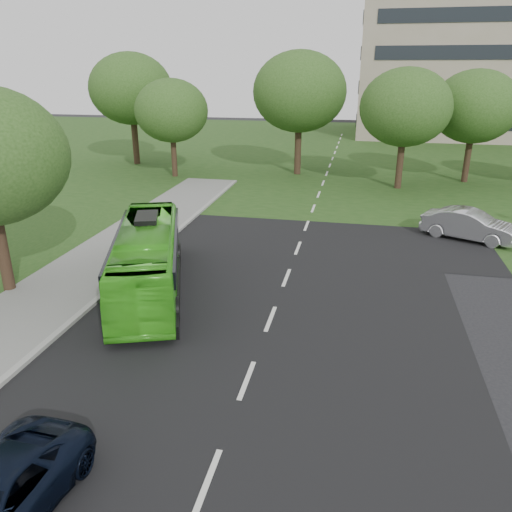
{
  "coord_description": "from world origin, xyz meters",
  "views": [
    {
      "loc": [
        2.88,
        -14.38,
        8.81
      ],
      "look_at": [
        -1.04,
        4.29,
        1.6
      ],
      "focal_mm": 35.0,
      "sensor_mm": 36.0,
      "label": 1
    }
  ],
  "objects_px": {
    "tree_park_f": "(131,89)",
    "tree_park_b": "(300,92)",
    "tree_park_d": "(475,107)",
    "tree_park_c": "(406,108)",
    "tree_park_a": "(171,111)",
    "bus": "(148,259)",
    "sedan": "(469,225)"
  },
  "relations": [
    {
      "from": "sedan",
      "to": "tree_park_b",
      "type": "bearing_deg",
      "value": 60.65
    },
    {
      "from": "tree_park_a",
      "to": "sedan",
      "type": "height_order",
      "value": "tree_park_a"
    },
    {
      "from": "tree_park_a",
      "to": "tree_park_c",
      "type": "height_order",
      "value": "tree_park_c"
    },
    {
      "from": "sedan",
      "to": "tree_park_a",
      "type": "bearing_deg",
      "value": 84.44
    },
    {
      "from": "tree_park_d",
      "to": "tree_park_f",
      "type": "distance_m",
      "value": 30.03
    },
    {
      "from": "tree_park_c",
      "to": "tree_park_b",
      "type": "bearing_deg",
      "value": 154.94
    },
    {
      "from": "tree_park_a",
      "to": "bus",
      "type": "xyz_separation_m",
      "value": [
        7.3,
        -22.55,
        -4.09
      ]
    },
    {
      "from": "tree_park_a",
      "to": "tree_park_b",
      "type": "height_order",
      "value": "tree_park_b"
    },
    {
      "from": "tree_park_d",
      "to": "sedan",
      "type": "height_order",
      "value": "tree_park_d"
    },
    {
      "from": "tree_park_b",
      "to": "sedan",
      "type": "bearing_deg",
      "value": -54.23
    },
    {
      "from": "tree_park_a",
      "to": "tree_park_d",
      "type": "xyz_separation_m",
      "value": [
        24.15,
        2.77,
        0.47
      ]
    },
    {
      "from": "tree_park_a",
      "to": "tree_park_f",
      "type": "height_order",
      "value": "tree_park_f"
    },
    {
      "from": "tree_park_a",
      "to": "tree_park_f",
      "type": "xyz_separation_m",
      "value": [
        -5.79,
        4.96,
        1.49
      ]
    },
    {
      "from": "tree_park_b",
      "to": "tree_park_d",
      "type": "xyz_separation_m",
      "value": [
        13.91,
        -0.41,
        -0.97
      ]
    },
    {
      "from": "tree_park_b",
      "to": "tree_park_f",
      "type": "distance_m",
      "value": 16.12
    },
    {
      "from": "tree_park_b",
      "to": "tree_park_c",
      "type": "bearing_deg",
      "value": -25.06
    },
    {
      "from": "tree_park_c",
      "to": "sedan",
      "type": "relative_size",
      "value": 1.81
    },
    {
      "from": "tree_park_d",
      "to": "bus",
      "type": "xyz_separation_m",
      "value": [
        -16.85,
        -25.32,
        -4.57
      ]
    },
    {
      "from": "tree_park_f",
      "to": "bus",
      "type": "distance_m",
      "value": 30.97
    },
    {
      "from": "tree_park_b",
      "to": "tree_park_f",
      "type": "relative_size",
      "value": 1.0
    },
    {
      "from": "tree_park_b",
      "to": "tree_park_f",
      "type": "xyz_separation_m",
      "value": [
        -16.02,
        1.78,
        0.05
      ]
    },
    {
      "from": "tree_park_b",
      "to": "sedan",
      "type": "height_order",
      "value": "tree_park_b"
    },
    {
      "from": "tree_park_b",
      "to": "tree_park_c",
      "type": "distance_m",
      "value": 9.32
    },
    {
      "from": "tree_park_b",
      "to": "bus",
      "type": "xyz_separation_m",
      "value": [
        -2.93,
        -25.74,
        -5.54
      ]
    },
    {
      "from": "tree_park_b",
      "to": "bus",
      "type": "relative_size",
      "value": 1.03
    },
    {
      "from": "tree_park_d",
      "to": "sedan",
      "type": "relative_size",
      "value": 1.78
    },
    {
      "from": "tree_park_a",
      "to": "tree_park_b",
      "type": "bearing_deg",
      "value": 17.29
    },
    {
      "from": "tree_park_f",
      "to": "tree_park_b",
      "type": "bearing_deg",
      "value": -6.33
    },
    {
      "from": "tree_park_a",
      "to": "tree_park_f",
      "type": "bearing_deg",
      "value": 139.38
    },
    {
      "from": "tree_park_b",
      "to": "bus",
      "type": "distance_m",
      "value": 26.49
    },
    {
      "from": "tree_park_d",
      "to": "tree_park_f",
      "type": "xyz_separation_m",
      "value": [
        -29.93,
        2.19,
        1.02
      ]
    },
    {
      "from": "tree_park_d",
      "to": "tree_park_c",
      "type": "bearing_deg",
      "value": -147.43
    }
  ]
}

